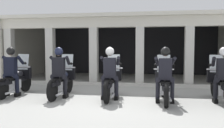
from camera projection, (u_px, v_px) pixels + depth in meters
name	position (u px, v px, depth m)	size (l,w,h in m)	color
ground_plane	(122.00, 84.00, 10.29)	(80.00, 80.00, 0.00)	#999993
station_building	(123.00, 40.00, 12.64)	(11.23, 4.94, 3.06)	black
kerb_strip	(115.00, 84.00, 9.84)	(10.73, 0.24, 0.12)	#B7B5AD
motorcycle_far_left	(17.00, 80.00, 7.88)	(0.62, 2.04, 1.35)	black
police_officer_far_left	(11.00, 67.00, 7.57)	(0.63, 0.61, 1.58)	black
motorcycle_left	(63.00, 81.00, 7.64)	(0.62, 2.04, 1.35)	black
police_officer_left	(59.00, 68.00, 7.34)	(0.63, 0.61, 1.58)	black
motorcycle_center	(112.00, 82.00, 7.38)	(0.62, 2.04, 1.35)	black
police_officer_center	(110.00, 69.00, 7.08)	(0.63, 0.61, 1.58)	black
motorcycle_right	(164.00, 84.00, 6.94)	(0.62, 2.04, 1.35)	black
police_officer_right	(165.00, 70.00, 6.64)	(0.63, 0.61, 1.58)	black
motorcycle_far_right	(220.00, 84.00, 6.90)	(0.62, 2.04, 1.35)	black
police_officer_far_right	(223.00, 70.00, 6.59)	(0.63, 0.61, 1.58)	black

